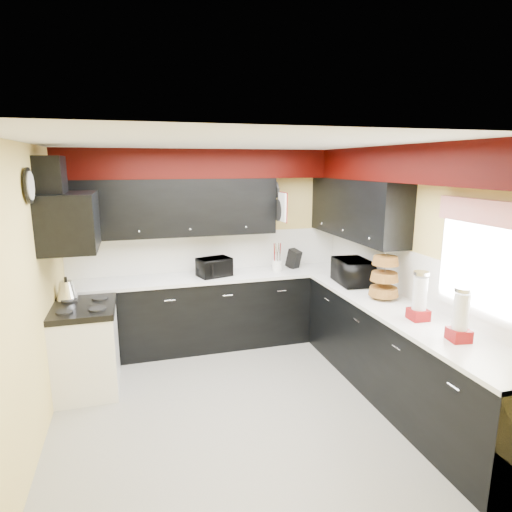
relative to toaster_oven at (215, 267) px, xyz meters
The scene contains 35 objects.
ground 1.79m from the toaster_oven, 89.65° to the right, with size 3.60×3.60×0.00m, color gray.
wall_back 0.40m from the toaster_oven, 88.56° to the left, with size 3.60×0.06×2.50m, color #E0C666.
wall_right 2.33m from the toaster_oven, 38.72° to the right, with size 0.06×3.60×2.50m, color #E0C666.
wall_left 2.31m from the toaster_oven, 141.01° to the right, with size 0.06×3.60×2.50m, color #E0C666.
ceiling 2.05m from the toaster_oven, 89.65° to the right, with size 3.60×3.60×0.06m, color white.
cab_back 0.61m from the toaster_oven, 80.01° to the left, with size 3.60×0.60×0.90m, color black.
cab_right 2.39m from the toaster_oven, 49.24° to the right, with size 0.60×3.00×0.90m, color black.
counter_back 0.14m from the toaster_oven, 80.01° to the left, with size 3.62×0.64×0.04m, color white.
counter_right 2.31m from the toaster_oven, 49.24° to the right, with size 0.64×3.02×0.04m, color white.
splash_back 0.37m from the toaster_oven, 88.52° to the left, with size 3.60×0.02×0.50m, color white.
splash_right 2.31m from the toaster_oven, 38.88° to the right, with size 0.02×3.60×0.50m, color white.
upper_back 0.91m from the toaster_oven, 160.41° to the left, with size 2.60×0.35×0.70m, color black.
upper_right 1.88m from the toaster_oven, 18.61° to the right, with size 0.35×1.80×0.70m, color black.
soffit_back 1.28m from the toaster_oven, 87.04° to the left, with size 3.60×0.36×0.35m, color black.
soffit_right 2.63m from the toaster_oven, 45.02° to the right, with size 0.36×3.24×0.35m, color black.
stove 1.76m from the toaster_oven, 154.85° to the right, with size 0.60×0.75×0.86m, color white.
cooktop 1.66m from the toaster_oven, 154.85° to the right, with size 0.62×0.77×0.06m, color black.
hood 1.84m from the toaster_oven, 155.57° to the right, with size 0.50×0.78×0.55m, color black.
hood_duct 2.14m from the toaster_oven, 157.27° to the right, with size 0.24×0.40×0.40m, color black.
window 3.00m from the toaster_oven, 52.65° to the right, with size 0.03×0.86×0.96m, color white, non-canonical shape.
valance 3.06m from the toaster_oven, 53.50° to the right, with size 0.04×0.88×0.20m, color red.
pan_top 1.26m from the toaster_oven, ahead, with size 0.03×0.22×0.40m, color black, non-canonical shape.
pan_mid 1.08m from the toaster_oven, ahead, with size 0.03×0.28×0.46m, color black, non-canonical shape.
pan_low 1.09m from the toaster_oven, 15.50° to the left, with size 0.03×0.24×0.42m, color black, non-canonical shape.
cut_board 1.13m from the toaster_oven, 10.15° to the right, with size 0.03×0.26×0.35m, color white.
baskets 2.08m from the toaster_oven, 42.49° to the right, with size 0.27×0.27×0.50m, color brown, non-canonical shape.
clock 2.40m from the toaster_oven, 145.73° to the right, with size 0.03×0.30×0.30m, color black, non-canonical shape.
deco_plate 2.80m from the toaster_oven, 45.34° to the right, with size 0.03×0.24×0.24m, color white, non-canonical shape.
toaster_oven is the anchor object (origin of this frame).
microwave 1.70m from the toaster_oven, 27.91° to the right, with size 0.52×0.35×0.29m, color black.
utensil_crock 0.84m from the toaster_oven, ahead, with size 0.13×0.13×0.14m, color white.
knife_block 1.12m from the toaster_oven, ahead, with size 0.11×0.16×0.25m, color black.
kettle 1.72m from the toaster_oven, 165.91° to the right, with size 0.22×0.22×0.20m, color silver, non-canonical shape.
dispenser_a 2.52m from the toaster_oven, 53.87° to the right, with size 0.16×0.16×0.44m, color #5A0A13, non-canonical shape.
dispenser_b 2.94m from the toaster_oven, 59.40° to the right, with size 0.16×0.16×0.42m, color #650506, non-canonical shape.
Camera 1 is at (-0.96, -3.70, 2.33)m, focal length 30.00 mm.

